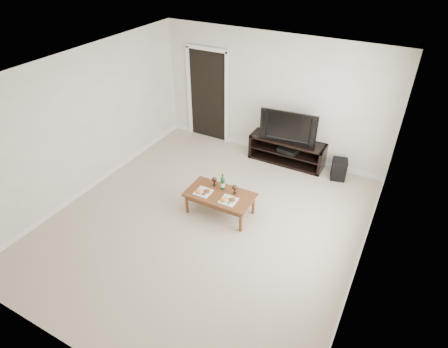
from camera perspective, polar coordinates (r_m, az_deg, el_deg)
floor at (r=6.51m, az=-2.67°, el=-7.37°), size 5.50×5.50×0.00m
back_wall at (r=7.97m, az=7.49°, el=11.61°), size 5.00×0.04×2.60m
ceiling at (r=5.17m, az=-3.46°, el=15.02°), size 5.00×5.50×0.04m
doorway at (r=8.67m, az=-2.45°, el=11.79°), size 0.90×0.02×2.05m
media_console at (r=8.04m, az=9.55°, el=3.46°), size 1.59×0.45×0.55m
television at (r=7.75m, az=9.97°, el=7.34°), size 1.17×0.27×0.67m
av_receiver at (r=8.00m, az=9.81°, el=3.67°), size 0.45×0.37×0.08m
subwoofer at (r=7.79m, az=17.10°, el=0.70°), size 0.35×0.35×0.43m
coffee_table at (r=6.56m, az=-0.60°, el=-4.51°), size 1.18×0.66×0.42m
plate_left at (r=6.45m, az=-3.20°, el=-2.61°), size 0.27×0.27×0.07m
plate_right at (r=6.25m, az=0.66°, el=-3.91°), size 0.27×0.27×0.07m
wine_bottle at (r=6.45m, az=-0.21°, el=-1.00°), size 0.07×0.07×0.35m
goblet_left at (r=6.59m, az=-1.48°, el=-1.11°), size 0.09×0.09×0.17m
goblet_right at (r=6.40m, az=1.63°, el=-2.33°), size 0.09×0.09×0.17m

